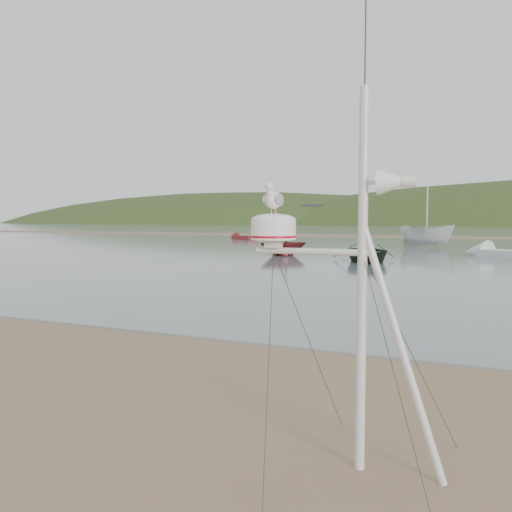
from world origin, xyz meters
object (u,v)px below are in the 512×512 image
at_px(mast_rig, 354,360).
at_px(sailboat_white_near, 496,253).
at_px(boat_dark, 367,218).
at_px(boat_white, 427,217).
at_px(boat_red, 283,232).
at_px(dinghy_red_far, 239,237).

height_order(mast_rig, sailboat_white_near, sailboat_white_near).
xyz_separation_m(boat_dark, boat_white, (1.17, 17.97, 0.10)).
distance_m(mast_rig, boat_red, 31.83).
height_order(boat_white, dinghy_red_far, boat_white).
distance_m(boat_red, sailboat_white_near, 14.11).
bearing_deg(mast_rig, boat_red, 113.01).
height_order(mast_rig, boat_dark, boat_dark).
height_order(boat_dark, dinghy_red_far, boat_dark).
distance_m(boat_dark, boat_red, 7.11).
relative_size(boat_red, boat_white, 0.61).
relative_size(boat_dark, boat_white, 0.96).
bearing_deg(boat_white, boat_red, 177.99).
bearing_deg(boat_white, sailboat_white_near, -127.21).
distance_m(mast_rig, boat_dark, 27.13).
relative_size(boat_dark, dinghy_red_far, 1.06).
height_order(boat_red, sailboat_white_near, sailboat_white_near).
bearing_deg(sailboat_white_near, mast_rig, -91.60).
bearing_deg(boat_dark, dinghy_red_far, 110.54).
bearing_deg(boat_dark, boat_red, 137.41).
distance_m(boat_dark, sailboat_white_near, 10.22).
bearing_deg(mast_rig, boat_dark, 102.80).
distance_m(boat_dark, dinghy_red_far, 34.42).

